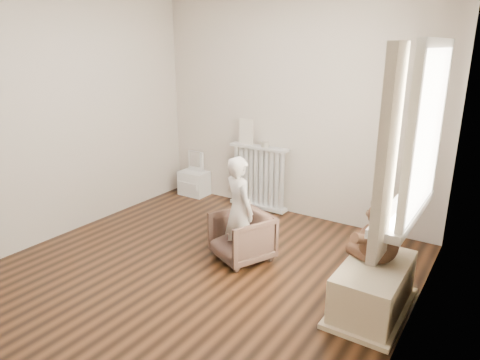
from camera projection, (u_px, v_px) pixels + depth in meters
The scene contains 17 objects.
floor at pixel (200, 271), 3.99m from camera, with size 3.60×3.60×0.01m, color black.
back_wall at pixel (292, 109), 5.03m from camera, with size 3.60×0.02×2.60m, color beige.
left_wall at pixel (64, 116), 4.54m from camera, with size 0.02×3.60×2.60m, color beige.
right_wall at pixel (422, 166), 2.66m from camera, with size 0.02×3.60×2.60m, color beige.
window at pixel (428, 133), 2.87m from camera, with size 0.03×0.90×1.10m, color white.
window_sill at pixel (404, 211), 3.10m from camera, with size 0.22×1.10×0.06m, color silver.
curtain_left at pixel (387, 157), 2.49m from camera, with size 0.06×0.26×1.30m, color #B4A98F.
curtain_right at pixel (426, 127), 3.40m from camera, with size 0.06×0.26×1.30m, color #B4A98F.
radiator at pixel (259, 179), 5.41m from camera, with size 0.78×0.15×0.82m, color silver.
paper_doll at pixel (246, 132), 5.33m from camera, with size 0.19×0.02×0.32m, color beige.
tin_a at pixel (265, 144), 5.22m from camera, with size 0.10×0.10×0.06m, color #A59E8C.
toy_vanity at pixel (194, 176), 5.96m from camera, with size 0.39×0.28×0.61m, color silver.
armchair at pixel (242, 237), 4.16m from camera, with size 0.50×0.52×0.47m, color #4E362B.
child at pixel (239, 209), 4.03m from camera, with size 0.38×0.25×1.03m, color silver.
toy_bench at pixel (373, 288), 3.35m from camera, with size 0.45×0.85×0.40m, color beige.
teddy_bear at pixel (380, 229), 3.27m from camera, with size 0.40×0.31×0.50m, color #352014, non-canonical shape.
plush_cat at pixel (417, 180), 3.38m from camera, with size 0.18×0.29×0.24m, color #6B665B, non-canonical shape.
Camera 1 is at (2.26, -2.76, 2.02)m, focal length 32.00 mm.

